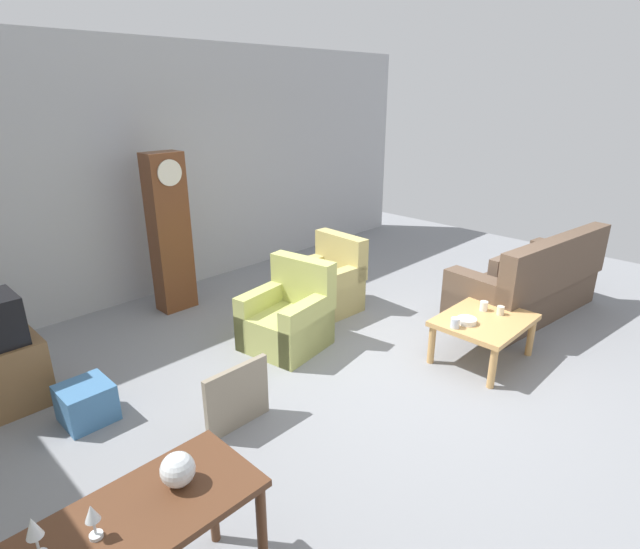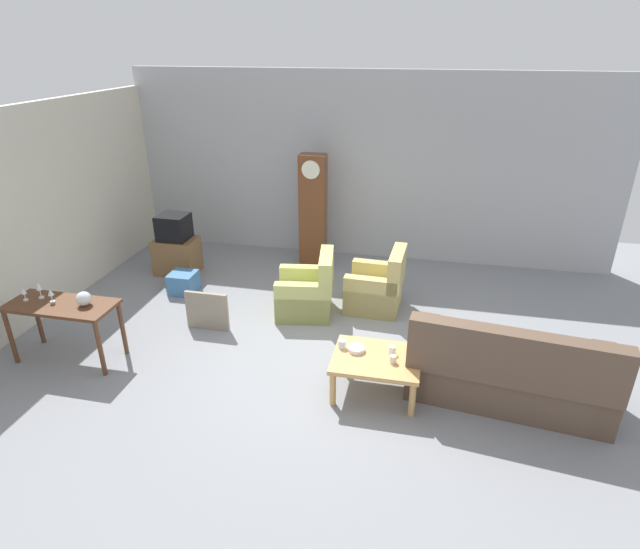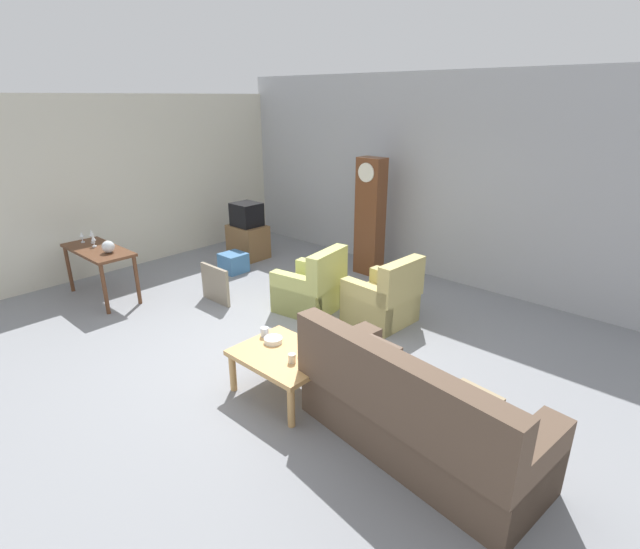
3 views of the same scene
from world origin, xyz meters
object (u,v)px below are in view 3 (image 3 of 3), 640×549
object	(u,v)px
console_table_dark	(99,256)
tv_stand_cabinet	(248,241)
storage_box_blue	(234,263)
grandfather_clock	(370,217)
couch_floral	(414,416)
glass_dome_cloche	(108,247)
cup_cream_tall	(292,358)
cup_blue_rimmed	(265,332)
coffee_table_wood	(284,359)
armchair_olive_near	(311,290)
tv_crt	(247,214)
framed_picture_leaning	(215,284)
bowl_white_stacked	(273,340)
wine_glass_tall	(82,236)
wine_glass_short	(93,239)
armchair_olive_far	(383,301)
wine_glass_mid	(92,234)
cup_white_porcelain	(302,350)

from	to	relation	value
console_table_dark	tv_stand_cabinet	world-z (taller)	console_table_dark
tv_stand_cabinet	storage_box_blue	world-z (taller)	tv_stand_cabinet
grandfather_clock	storage_box_blue	xyz separation A→B (m)	(-1.74, -1.52, -0.81)
couch_floral	glass_dome_cloche	world-z (taller)	couch_floral
tv_stand_cabinet	cup_cream_tall	size ratio (longest dim) A/B	7.68
grandfather_clock	cup_blue_rimmed	size ratio (longest dim) A/B	19.60
grandfather_clock	glass_dome_cloche	bearing A→B (deg)	-119.50
coffee_table_wood	cup_cream_tall	world-z (taller)	cup_cream_tall
tv_stand_cabinet	storage_box_blue	size ratio (longest dim) A/B	1.72
armchair_olive_near	tv_crt	world-z (taller)	tv_crt
couch_floral	coffee_table_wood	size ratio (longest dim) A/B	2.28
coffee_table_wood	framed_picture_leaning	distance (m)	2.56
storage_box_blue	cup_cream_tall	distance (m)	3.94
glass_dome_cloche	storage_box_blue	bearing A→B (deg)	83.13
grandfather_clock	bowl_white_stacked	xyz separation A→B (m)	(1.26, -3.31, -0.49)
tv_crt	storage_box_blue	world-z (taller)	tv_crt
console_table_dark	wine_glass_tall	size ratio (longest dim) A/B	7.81
console_table_dark	grandfather_clock	xyz separation A→B (m)	(2.29, 3.52, 0.32)
console_table_dark	grandfather_clock	bearing A→B (deg)	56.98
glass_dome_cloche	wine_glass_short	size ratio (longest dim) A/B	0.98
armchair_olive_near	wine_glass_tall	xyz separation A→B (m)	(-3.06, -1.78, 0.57)
couch_floral	cup_cream_tall	bearing A→B (deg)	-170.34
grandfather_clock	framed_picture_leaning	bearing A→B (deg)	-110.00
grandfather_clock	armchair_olive_far	bearing A→B (deg)	-47.24
glass_dome_cloche	cup_blue_rimmed	bearing A→B (deg)	3.84
wine_glass_mid	bowl_white_stacked	bearing A→B (deg)	1.90
glass_dome_cloche	cup_blue_rimmed	xyz separation A→B (m)	(3.06, 0.21, -0.34)
framed_picture_leaning	cup_white_porcelain	xyz separation A→B (m)	(2.56, -0.80, 0.24)
armchair_olive_near	cup_white_porcelain	xyz separation A→B (m)	(1.33, -1.54, 0.20)
tv_stand_cabinet	wine_glass_mid	xyz separation A→B (m)	(-0.44, -2.60, 0.60)
coffee_table_wood	wine_glass_short	world-z (taller)	wine_glass_short
storage_box_blue	cup_blue_rimmed	xyz separation A→B (m)	(2.83, -1.76, 0.35)
coffee_table_wood	wine_glass_tall	size ratio (longest dim) A/B	5.77
storage_box_blue	glass_dome_cloche	distance (m)	2.10
framed_picture_leaning	bowl_white_stacked	bearing A→B (deg)	-20.82
wine_glass_mid	wine_glass_short	xyz separation A→B (m)	(0.21, -0.07, -0.02)
couch_floral	tv_crt	xyz separation A→B (m)	(-5.06, 2.41, 0.46)
couch_floral	tv_stand_cabinet	size ratio (longest dim) A/B	3.22
armchair_olive_far	console_table_dark	distance (m)	4.17
coffee_table_wood	grandfather_clock	distance (m)	3.75
wine_glass_tall	wine_glass_short	bearing A→B (deg)	3.78
wine_glass_tall	wine_glass_mid	distance (m)	0.17
cup_white_porcelain	wine_glass_tall	bearing A→B (deg)	-176.85
cup_blue_rimmed	wine_glass_short	bearing A→B (deg)	-176.29
cup_blue_rimmed	cup_cream_tall	world-z (taller)	cup_blue_rimmed
armchair_olive_near	wine_glass_short	bearing A→B (deg)	-147.10
glass_dome_cloche	wine_glass_mid	world-z (taller)	wine_glass_mid
coffee_table_wood	cup_white_porcelain	world-z (taller)	cup_white_porcelain
cup_cream_tall	wine_glass_tall	xyz separation A→B (m)	(-4.43, -0.07, 0.37)
coffee_table_wood	tv_stand_cabinet	xyz separation A→B (m)	(-3.66, 2.55, -0.09)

